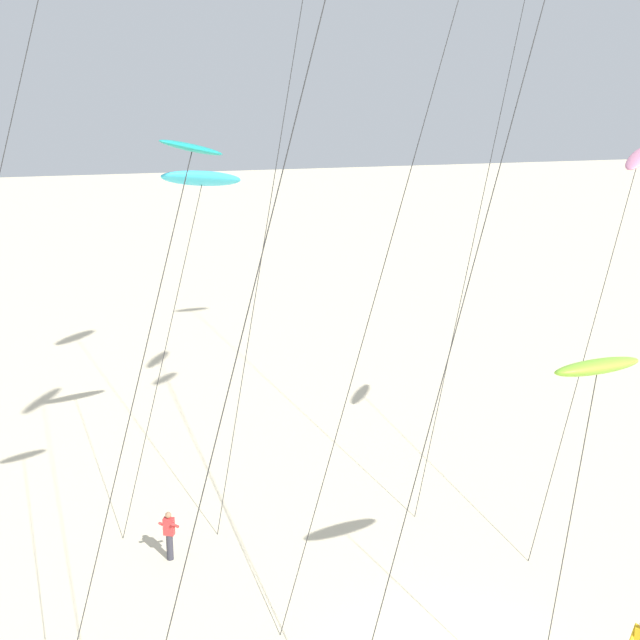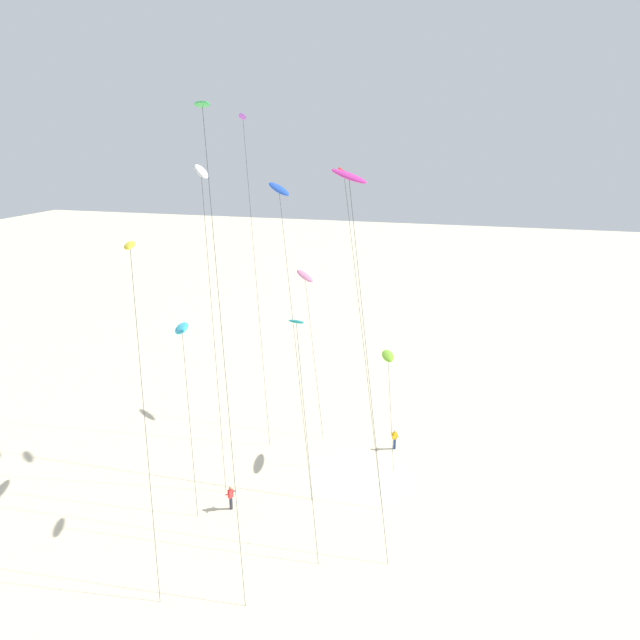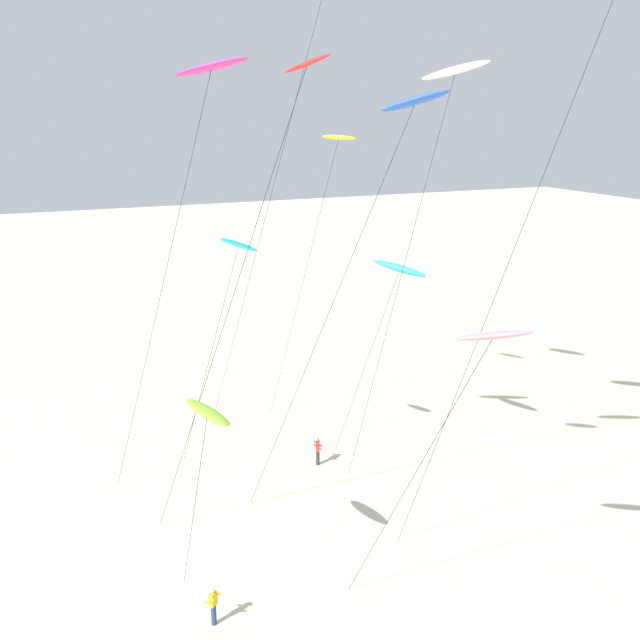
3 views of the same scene
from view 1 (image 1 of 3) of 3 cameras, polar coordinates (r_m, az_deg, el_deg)
name	(u,v)px [view 1 (image 1 of 3)]	position (r m, az deg, el deg)	size (l,w,h in m)	color
kite_teal	(189,159)	(21.46, -8.41, 10.22)	(5.13, 3.40, 13.70)	teal
kite_pink	(638,161)	(31.40, 19.77, 9.62)	(6.05, 4.15, 12.91)	pink
kite_cyan	(202,179)	(30.15, -7.62, 8.96)	(5.12, 3.32, 12.30)	#33BFE0
kite_lime	(597,368)	(21.68, 17.43, -2.94)	(3.10, 1.85, 8.83)	#8CD833
kite_flyer_middle	(169,534)	(29.46, -9.68, -13.44)	(0.70, 0.69, 1.67)	#33333D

